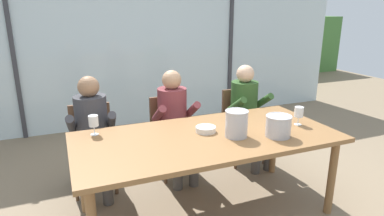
{
  "coord_description": "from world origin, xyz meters",
  "views": [
    {
      "loc": [
        -1.13,
        -2.42,
        1.8
      ],
      "look_at": [
        0.0,
        0.35,
        0.91
      ],
      "focal_mm": 30.93,
      "sensor_mm": 36.0,
      "label": 1
    }
  ],
  "objects_px": {
    "wine_glass_near_bucket": "(299,113)",
    "person_maroon_top": "(175,118)",
    "chair_left_of_center": "(171,129)",
    "tasting_bowl": "(206,129)",
    "person_charcoal_jacket": "(92,128)",
    "wine_glass_by_left_taster": "(93,122)",
    "chair_center": "(241,119)",
    "chair_near_curtain": "(92,140)",
    "ice_bucket_primary": "(278,126)",
    "dining_table": "(207,143)",
    "ice_bucket_secondary": "(236,123)",
    "person_olive_shirt": "(248,109)"
  },
  "relations": [
    {
      "from": "chair_near_curtain",
      "to": "wine_glass_near_bucket",
      "type": "bearing_deg",
      "value": -25.63
    },
    {
      "from": "person_charcoal_jacket",
      "to": "wine_glass_near_bucket",
      "type": "bearing_deg",
      "value": -21.46
    },
    {
      "from": "dining_table",
      "to": "chair_center",
      "type": "distance_m",
      "value": 1.3
    },
    {
      "from": "tasting_bowl",
      "to": "wine_glass_by_left_taster",
      "type": "height_order",
      "value": "wine_glass_by_left_taster"
    },
    {
      "from": "person_maroon_top",
      "to": "wine_glass_near_bucket",
      "type": "relative_size",
      "value": 6.81
    },
    {
      "from": "chair_near_curtain",
      "to": "ice_bucket_primary",
      "type": "xyz_separation_m",
      "value": [
        1.44,
        -1.17,
        0.35
      ]
    },
    {
      "from": "dining_table",
      "to": "chair_left_of_center",
      "type": "relative_size",
      "value": 2.63
    },
    {
      "from": "wine_glass_near_bucket",
      "to": "ice_bucket_secondary",
      "type": "bearing_deg",
      "value": -176.23
    },
    {
      "from": "person_charcoal_jacket",
      "to": "wine_glass_by_left_taster",
      "type": "bearing_deg",
      "value": -87.63
    },
    {
      "from": "chair_left_of_center",
      "to": "person_maroon_top",
      "type": "relative_size",
      "value": 0.73
    },
    {
      "from": "person_charcoal_jacket",
      "to": "tasting_bowl",
      "type": "bearing_deg",
      "value": -34.09
    },
    {
      "from": "chair_near_curtain",
      "to": "ice_bucket_secondary",
      "type": "relative_size",
      "value": 3.7
    },
    {
      "from": "dining_table",
      "to": "wine_glass_near_bucket",
      "type": "height_order",
      "value": "wine_glass_near_bucket"
    },
    {
      "from": "wine_glass_near_bucket",
      "to": "chair_center",
      "type": "bearing_deg",
      "value": 91.03
    },
    {
      "from": "chair_near_curtain",
      "to": "person_olive_shirt",
      "type": "height_order",
      "value": "person_olive_shirt"
    },
    {
      "from": "chair_center",
      "to": "ice_bucket_secondary",
      "type": "bearing_deg",
      "value": -118.86
    },
    {
      "from": "chair_near_curtain",
      "to": "wine_glass_near_bucket",
      "type": "height_order",
      "value": "wine_glass_near_bucket"
    },
    {
      "from": "person_charcoal_jacket",
      "to": "person_olive_shirt",
      "type": "xyz_separation_m",
      "value": [
        1.79,
        -0.0,
        0.0
      ]
    },
    {
      "from": "chair_left_of_center",
      "to": "chair_center",
      "type": "distance_m",
      "value": 0.91
    },
    {
      "from": "person_olive_shirt",
      "to": "wine_glass_near_bucket",
      "type": "bearing_deg",
      "value": -93.98
    },
    {
      "from": "ice_bucket_primary",
      "to": "dining_table",
      "type": "bearing_deg",
      "value": 155.69
    },
    {
      "from": "chair_near_curtain",
      "to": "wine_glass_by_left_taster",
      "type": "relative_size",
      "value": 4.97
    },
    {
      "from": "dining_table",
      "to": "ice_bucket_primary",
      "type": "relative_size",
      "value": 10.28
    },
    {
      "from": "wine_glass_by_left_taster",
      "to": "person_charcoal_jacket",
      "type": "bearing_deg",
      "value": 87.69
    },
    {
      "from": "chair_near_curtain",
      "to": "wine_glass_by_left_taster",
      "type": "distance_m",
      "value": 0.66
    },
    {
      "from": "tasting_bowl",
      "to": "wine_glass_near_bucket",
      "type": "xyz_separation_m",
      "value": [
        0.89,
        -0.15,
        0.09
      ]
    },
    {
      "from": "chair_left_of_center",
      "to": "tasting_bowl",
      "type": "bearing_deg",
      "value": -91.28
    },
    {
      "from": "person_charcoal_jacket",
      "to": "ice_bucket_primary",
      "type": "xyz_separation_m",
      "value": [
        1.44,
        -1.06,
        0.18
      ]
    },
    {
      "from": "person_olive_shirt",
      "to": "chair_near_curtain",
      "type": "bearing_deg",
      "value": 171.74
    },
    {
      "from": "ice_bucket_secondary",
      "to": "wine_glass_by_left_taster",
      "type": "xyz_separation_m",
      "value": [
        -1.12,
        0.51,
        -0.0
      ]
    },
    {
      "from": "ice_bucket_primary",
      "to": "tasting_bowl",
      "type": "bearing_deg",
      "value": 148.14
    },
    {
      "from": "chair_near_curtain",
      "to": "wine_glass_by_left_taster",
      "type": "xyz_separation_m",
      "value": [
        -0.01,
        -0.54,
        0.38
      ]
    },
    {
      "from": "person_charcoal_jacket",
      "to": "ice_bucket_secondary",
      "type": "distance_m",
      "value": 1.45
    },
    {
      "from": "chair_left_of_center",
      "to": "wine_glass_near_bucket",
      "type": "height_order",
      "value": "wine_glass_near_bucket"
    },
    {
      "from": "chair_near_curtain",
      "to": "ice_bucket_primary",
      "type": "bearing_deg",
      "value": -35.81
    },
    {
      "from": "person_maroon_top",
      "to": "person_olive_shirt",
      "type": "distance_m",
      "value": 0.92
    },
    {
      "from": "chair_left_of_center",
      "to": "ice_bucket_primary",
      "type": "xyz_separation_m",
      "value": [
        0.57,
        -1.19,
        0.35
      ]
    },
    {
      "from": "chair_near_curtain",
      "to": "person_maroon_top",
      "type": "bearing_deg",
      "value": -4.31
    },
    {
      "from": "person_charcoal_jacket",
      "to": "wine_glass_near_bucket",
      "type": "distance_m",
      "value": 2.01
    },
    {
      "from": "person_charcoal_jacket",
      "to": "wine_glass_by_left_taster",
      "type": "height_order",
      "value": "person_charcoal_jacket"
    },
    {
      "from": "dining_table",
      "to": "ice_bucket_primary",
      "type": "distance_m",
      "value": 0.63
    },
    {
      "from": "wine_glass_by_left_taster",
      "to": "chair_center",
      "type": "bearing_deg",
      "value": 16.89
    },
    {
      "from": "wine_glass_by_left_taster",
      "to": "chair_left_of_center",
      "type": "bearing_deg",
      "value": 31.96
    },
    {
      "from": "chair_center",
      "to": "wine_glass_by_left_taster",
      "type": "xyz_separation_m",
      "value": [
        -1.79,
        -0.54,
        0.38
      ]
    },
    {
      "from": "person_maroon_top",
      "to": "chair_left_of_center",
      "type": "bearing_deg",
      "value": 89.39
    },
    {
      "from": "wine_glass_near_bucket",
      "to": "person_maroon_top",
      "type": "bearing_deg",
      "value": 136.47
    },
    {
      "from": "dining_table",
      "to": "chair_near_curtain",
      "type": "bearing_deg",
      "value": 133.8
    },
    {
      "from": "person_olive_shirt",
      "to": "chair_center",
      "type": "bearing_deg",
      "value": 90.16
    },
    {
      "from": "ice_bucket_secondary",
      "to": "chair_near_curtain",
      "type": "bearing_deg",
      "value": 136.62
    },
    {
      "from": "chair_near_curtain",
      "to": "dining_table",
      "type": "bearing_deg",
      "value": -42.78
    }
  ]
}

